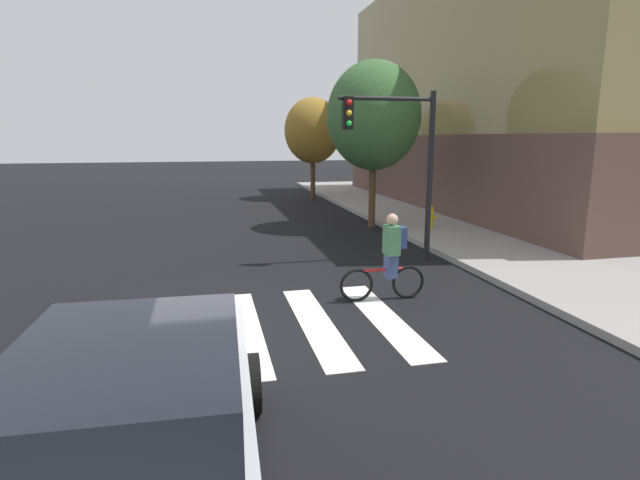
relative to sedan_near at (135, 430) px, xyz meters
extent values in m
plane|color=black|center=(1.07, 3.99, -0.82)|extent=(120.00, 120.00, 0.00)
cube|color=silver|center=(-1.27, 3.99, -0.81)|extent=(0.55, 3.73, 0.01)
cube|color=silver|center=(-0.06, 3.99, -0.81)|extent=(0.55, 3.73, 0.01)
cube|color=silver|center=(1.14, 3.99, -0.81)|extent=(0.55, 3.73, 0.01)
cube|color=silver|center=(2.35, 3.99, -0.81)|extent=(0.55, 3.73, 0.01)
cube|color=silver|center=(3.55, 3.99, -0.81)|extent=(0.55, 3.73, 0.01)
cube|color=#B7B7BC|center=(0.00, 0.04, -0.13)|extent=(2.02, 4.66, 0.70)
cube|color=black|center=(0.00, -0.11, 0.49)|extent=(1.73, 2.26, 0.55)
cylinder|color=black|center=(-0.91, 1.54, -0.48)|extent=(0.26, 0.69, 0.68)
cylinder|color=black|center=(1.02, 1.47, -0.48)|extent=(0.26, 0.69, 0.68)
torus|color=black|center=(4.40, 4.91, -0.49)|extent=(0.66, 0.06, 0.66)
torus|color=black|center=(3.35, 4.92, -0.49)|extent=(0.66, 0.06, 0.66)
cylinder|color=red|center=(3.87, 4.91, -0.21)|extent=(0.89, 0.05, 0.05)
cylinder|color=red|center=(4.03, 4.91, -0.14)|extent=(0.04, 0.04, 0.45)
cube|color=#384772|center=(4.03, 4.91, -0.09)|extent=(0.20, 0.28, 0.56)
cube|color=#3F724C|center=(4.03, 4.91, 0.36)|extent=(0.24, 0.36, 0.56)
sphere|color=tan|center=(4.03, 4.91, 0.76)|extent=(0.22, 0.22, 0.22)
cube|color=navy|center=(4.21, 4.91, 0.41)|extent=(0.16, 0.28, 0.40)
cylinder|color=black|center=(6.13, 7.81, 1.28)|extent=(0.14, 0.14, 4.20)
cylinder|color=black|center=(4.93, 7.81, 3.18)|extent=(2.40, 0.10, 0.10)
cube|color=black|center=(3.97, 7.81, 2.83)|extent=(0.24, 0.20, 0.76)
sphere|color=red|center=(3.97, 7.70, 3.07)|extent=(0.14, 0.14, 0.14)
sphere|color=gold|center=(3.97, 7.70, 2.83)|extent=(0.14, 0.14, 0.14)
sphere|color=green|center=(3.97, 7.70, 2.59)|extent=(0.14, 0.14, 0.14)
cylinder|color=gold|center=(7.78, 11.13, -0.35)|extent=(0.22, 0.22, 0.65)
sphere|color=gold|center=(7.78, 11.13, 0.02)|extent=(0.18, 0.18, 0.18)
cylinder|color=gold|center=(7.94, 11.13, -0.31)|extent=(0.12, 0.09, 0.09)
cylinder|color=#4C3823|center=(6.26, 12.60, 0.45)|extent=(0.24, 0.24, 2.54)
ellipsoid|color=#386033|center=(6.26, 12.60, 2.99)|extent=(3.16, 3.16, 3.64)
cylinder|color=#4C3823|center=(6.02, 21.31, 0.33)|extent=(0.24, 0.24, 2.29)
ellipsoid|color=olive|center=(6.02, 21.31, 2.61)|extent=(2.85, 2.85, 3.28)
cube|color=brown|center=(17.22, 16.12, 0.78)|extent=(15.36, 19.69, 3.20)
cube|color=olive|center=(17.22, 16.12, 5.84)|extent=(15.05, 19.30, 6.91)
camera|label=1|loc=(0.64, -3.79, 2.27)|focal=27.92mm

